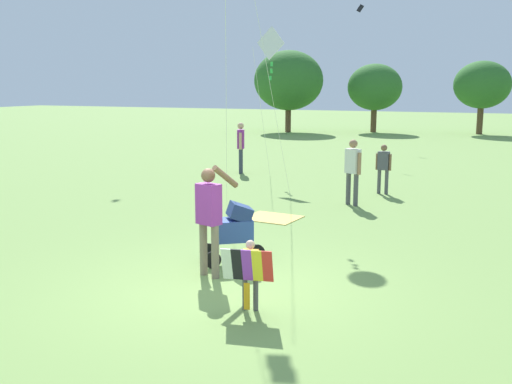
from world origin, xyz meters
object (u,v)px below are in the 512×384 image
(child_with_butterfly_kite, at_px, (250,269))
(person_back_turned, at_px, (353,167))
(stroller, at_px, (234,227))
(kite_orange_delta, at_px, (270,46))
(picnic_blanket, at_px, (272,218))
(person_sitting_far, at_px, (241,143))
(person_red_shirt, at_px, (383,165))
(person_adult_flyer, at_px, (209,212))

(child_with_butterfly_kite, xyz_separation_m, person_back_turned, (-0.56, 7.44, 0.38))
(stroller, xyz_separation_m, kite_orange_delta, (-3.11, 9.20, 3.54))
(child_with_butterfly_kite, bearing_deg, kite_orange_delta, 110.99)
(child_with_butterfly_kite, bearing_deg, person_back_turned, 94.30)
(child_with_butterfly_kite, xyz_separation_m, kite_orange_delta, (-4.26, 11.11, 3.56))
(person_back_turned, relative_size, picnic_blanket, 1.39)
(child_with_butterfly_kite, bearing_deg, person_sitting_far, 115.54)
(person_red_shirt, height_order, person_back_turned, person_back_turned)
(person_adult_flyer, xyz_separation_m, person_sitting_far, (-4.23, 10.20, -0.02))
(person_adult_flyer, distance_m, kite_orange_delta, 10.95)
(person_adult_flyer, xyz_separation_m, person_back_turned, (0.61, 6.36, -0.06))
(stroller, height_order, person_back_turned, person_back_turned)
(picnic_blanket, bearing_deg, child_with_butterfly_kite, -70.94)
(stroller, relative_size, kite_orange_delta, 0.22)
(kite_orange_delta, bearing_deg, picnic_blanket, -67.30)
(child_with_butterfly_kite, bearing_deg, person_adult_flyer, 137.11)
(person_back_turned, xyz_separation_m, picnic_blanket, (-1.27, -2.16, -0.95))
(person_back_turned, distance_m, picnic_blanket, 2.68)
(child_with_butterfly_kite, relative_size, person_adult_flyer, 0.54)
(person_adult_flyer, relative_size, stroller, 1.70)
(person_adult_flyer, relative_size, person_back_turned, 1.09)
(person_red_shirt, relative_size, person_sitting_far, 0.80)
(person_red_shirt, bearing_deg, person_adult_flyer, -96.86)
(person_red_shirt, bearing_deg, person_back_turned, -101.61)
(person_adult_flyer, bearing_deg, child_with_butterfly_kite, -42.89)
(person_sitting_far, distance_m, picnic_blanket, 7.05)
(kite_orange_delta, xyz_separation_m, person_sitting_far, (-1.13, 0.18, -3.14))
(person_sitting_far, relative_size, person_back_turned, 1.04)
(person_red_shirt, relative_size, picnic_blanket, 1.15)
(person_adult_flyer, distance_m, person_red_shirt, 8.27)
(child_with_butterfly_kite, relative_size, person_back_turned, 0.59)
(person_sitting_far, bearing_deg, picnic_blanket, -59.28)
(stroller, bearing_deg, person_adult_flyer, -91.26)
(picnic_blanket, bearing_deg, person_back_turned, 59.62)
(person_adult_flyer, bearing_deg, stroller, 88.74)
(person_red_shirt, bearing_deg, child_with_butterfly_kite, -88.89)
(person_sitting_far, height_order, person_back_turned, person_sitting_far)
(child_with_butterfly_kite, bearing_deg, picnic_blanket, 109.06)
(kite_orange_delta, distance_m, person_back_turned, 6.11)
(person_adult_flyer, xyz_separation_m, stroller, (0.02, 0.82, -0.42))
(person_red_shirt, xyz_separation_m, person_sitting_far, (-5.21, 2.00, 0.21))
(person_sitting_far, bearing_deg, person_red_shirt, -20.94)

